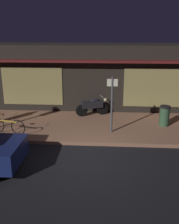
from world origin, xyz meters
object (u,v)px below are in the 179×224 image
bicycle_parked (8,125)px  sign_post (112,101)px  trash_bin (164,116)px  motorcycle (93,106)px

bicycle_parked → sign_post: 4.50m
bicycle_parked → sign_post: (4.36, 0.46, 1.00)m
bicycle_parked → trash_bin: (6.78, 1.41, 0.11)m
motorcycle → bicycle_parked: motorcycle is taller
sign_post → trash_bin: size_ratio=2.58×
motorcycle → sign_post: size_ratio=0.68×
motorcycle → trash_bin: size_ratio=1.76×
motorcycle → trash_bin: (3.34, -1.28, -0.03)m
motorcycle → sign_post: 2.57m
motorcycle → trash_bin: 3.58m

